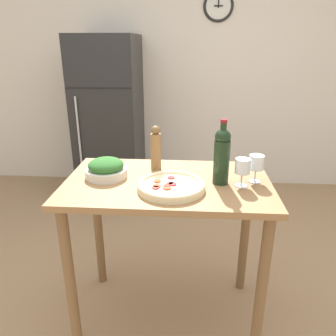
{
  "coord_description": "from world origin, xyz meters",
  "views": [
    {
      "loc": [
        0.12,
        -1.61,
        1.61
      ],
      "look_at": [
        0.0,
        0.03,
        0.97
      ],
      "focal_mm": 35.0,
      "sensor_mm": 36.0,
      "label": 1
    }
  ],
  "objects_px": {
    "wine_glass_near": "(243,168)",
    "salad_bowl": "(106,169)",
    "wine_bottle": "(222,155)",
    "homemade_pizza": "(171,186)",
    "wine_glass_far": "(256,164)",
    "refrigerator": "(110,119)",
    "pepper_mill": "(156,148)"
  },
  "relations": [
    {
      "from": "wine_glass_near",
      "to": "refrigerator",
      "type": "bearing_deg",
      "value": 121.77
    },
    {
      "from": "refrigerator",
      "to": "wine_bottle",
      "type": "bearing_deg",
      "value": -60.2
    },
    {
      "from": "pepper_mill",
      "to": "wine_bottle",
      "type": "bearing_deg",
      "value": -27.4
    },
    {
      "from": "wine_glass_near",
      "to": "salad_bowl",
      "type": "relative_size",
      "value": 0.65
    },
    {
      "from": "refrigerator",
      "to": "homemade_pizza",
      "type": "height_order",
      "value": "refrigerator"
    },
    {
      "from": "wine_bottle",
      "to": "salad_bowl",
      "type": "relative_size",
      "value": 1.49
    },
    {
      "from": "wine_glass_near",
      "to": "wine_glass_far",
      "type": "bearing_deg",
      "value": 37.1
    },
    {
      "from": "wine_glass_near",
      "to": "pepper_mill",
      "type": "xyz_separation_m",
      "value": [
        -0.46,
        0.22,
        0.02
      ]
    },
    {
      "from": "homemade_pizza",
      "to": "wine_bottle",
      "type": "bearing_deg",
      "value": 22.16
    },
    {
      "from": "wine_glass_near",
      "to": "pepper_mill",
      "type": "distance_m",
      "value": 0.51
    },
    {
      "from": "refrigerator",
      "to": "wine_bottle",
      "type": "relative_size",
      "value": 4.96
    },
    {
      "from": "refrigerator",
      "to": "pepper_mill",
      "type": "bearing_deg",
      "value": -67.46
    },
    {
      "from": "wine_bottle",
      "to": "refrigerator",
      "type": "bearing_deg",
      "value": 119.8
    },
    {
      "from": "wine_glass_near",
      "to": "salad_bowl",
      "type": "xyz_separation_m",
      "value": [
        -0.73,
        0.08,
        -0.05
      ]
    },
    {
      "from": "wine_bottle",
      "to": "homemade_pizza",
      "type": "relative_size",
      "value": 1.0
    },
    {
      "from": "refrigerator",
      "to": "wine_glass_far",
      "type": "relative_size",
      "value": 11.35
    },
    {
      "from": "wine_bottle",
      "to": "homemade_pizza",
      "type": "distance_m",
      "value": 0.31
    },
    {
      "from": "pepper_mill",
      "to": "wine_glass_near",
      "type": "bearing_deg",
      "value": -25.4
    },
    {
      "from": "pepper_mill",
      "to": "refrigerator",
      "type": "bearing_deg",
      "value": 112.54
    },
    {
      "from": "wine_glass_near",
      "to": "pepper_mill",
      "type": "bearing_deg",
      "value": 154.6
    },
    {
      "from": "wine_glass_far",
      "to": "salad_bowl",
      "type": "height_order",
      "value": "wine_glass_far"
    },
    {
      "from": "refrigerator",
      "to": "pepper_mill",
      "type": "xyz_separation_m",
      "value": [
        0.67,
        -1.61,
        0.19
      ]
    },
    {
      "from": "homemade_pizza",
      "to": "refrigerator",
      "type": "bearing_deg",
      "value": 112.17
    },
    {
      "from": "salad_bowl",
      "to": "homemade_pizza",
      "type": "relative_size",
      "value": 0.67
    },
    {
      "from": "wine_bottle",
      "to": "wine_glass_near",
      "type": "relative_size",
      "value": 2.29
    },
    {
      "from": "refrigerator",
      "to": "wine_bottle",
      "type": "xyz_separation_m",
      "value": [
        1.03,
        -1.79,
        0.23
      ]
    },
    {
      "from": "wine_bottle",
      "to": "homemade_pizza",
      "type": "bearing_deg",
      "value": -157.84
    },
    {
      "from": "refrigerator",
      "to": "pepper_mill",
      "type": "distance_m",
      "value": 1.75
    },
    {
      "from": "wine_bottle",
      "to": "pepper_mill",
      "type": "xyz_separation_m",
      "value": [
        -0.36,
        0.19,
        -0.03
      ]
    },
    {
      "from": "wine_bottle",
      "to": "homemade_pizza",
      "type": "height_order",
      "value": "wine_bottle"
    },
    {
      "from": "refrigerator",
      "to": "wine_bottle",
      "type": "height_order",
      "value": "refrigerator"
    },
    {
      "from": "wine_bottle",
      "to": "wine_glass_far",
      "type": "distance_m",
      "value": 0.19
    }
  ]
}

